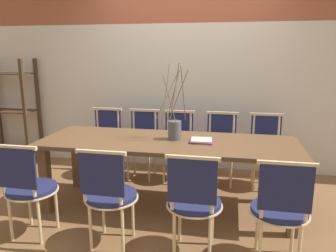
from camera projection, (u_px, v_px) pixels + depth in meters
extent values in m
plane|color=brown|center=(168.00, 207.00, 3.48)|extent=(16.00, 16.00, 0.00)
cube|color=beige|center=(187.00, 97.00, 4.56)|extent=(12.00, 0.06, 1.99)
cube|color=brown|center=(168.00, 142.00, 3.33)|extent=(2.60, 0.89, 0.04)
cube|color=brown|center=(46.00, 180.00, 3.31)|extent=(0.09, 0.09, 0.69)
cube|color=brown|center=(295.00, 200.00, 2.85)|extent=(0.09, 0.09, 0.69)
cube|color=brown|center=(77.00, 159.00, 3.96)|extent=(0.09, 0.09, 0.69)
cube|color=brown|center=(283.00, 173.00, 3.51)|extent=(0.09, 0.09, 0.69)
cylinder|color=#1E234C|center=(32.00, 188.00, 2.87)|extent=(0.42, 0.42, 0.04)
cylinder|color=beige|center=(32.00, 191.00, 2.87)|extent=(0.45, 0.45, 0.01)
cylinder|color=beige|center=(30.00, 204.00, 3.07)|extent=(0.03, 0.03, 0.42)
cylinder|color=beige|center=(56.00, 207.00, 3.02)|extent=(0.03, 0.03, 0.42)
cylinder|color=beige|center=(10.00, 218.00, 2.81)|extent=(0.03, 0.03, 0.42)
cylinder|color=beige|center=(39.00, 221.00, 2.76)|extent=(0.03, 0.03, 0.42)
cylinder|color=beige|center=(0.00, 169.00, 2.67)|extent=(0.03, 0.03, 0.42)
cylinder|color=beige|center=(33.00, 172.00, 2.62)|extent=(0.03, 0.03, 0.42)
cube|color=#1E234C|center=(15.00, 168.00, 2.63)|extent=(0.36, 0.02, 0.34)
cube|color=beige|center=(14.00, 147.00, 2.60)|extent=(0.40, 0.03, 0.03)
cylinder|color=#1E234C|center=(111.00, 195.00, 2.73)|extent=(0.42, 0.42, 0.04)
cylinder|color=beige|center=(112.00, 198.00, 2.73)|extent=(0.45, 0.45, 0.01)
cylinder|color=beige|center=(103.00, 211.00, 2.94)|extent=(0.03, 0.03, 0.42)
cylinder|color=beige|center=(133.00, 214.00, 2.88)|extent=(0.03, 0.03, 0.42)
cylinder|color=beige|center=(90.00, 227.00, 2.67)|extent=(0.03, 0.03, 0.42)
cylinder|color=beige|center=(123.00, 230.00, 2.62)|extent=(0.03, 0.03, 0.42)
cylinder|color=beige|center=(84.00, 176.00, 2.53)|extent=(0.03, 0.03, 0.42)
cylinder|color=beige|center=(120.00, 179.00, 2.48)|extent=(0.03, 0.03, 0.42)
cube|color=#1E234C|center=(101.00, 175.00, 2.50)|extent=(0.36, 0.02, 0.34)
cube|color=beige|center=(101.00, 152.00, 2.46)|extent=(0.40, 0.03, 0.03)
cylinder|color=#1E234C|center=(194.00, 202.00, 2.60)|extent=(0.42, 0.42, 0.04)
cylinder|color=beige|center=(194.00, 205.00, 2.60)|extent=(0.45, 0.45, 0.01)
cylinder|color=beige|center=(180.00, 219.00, 2.80)|extent=(0.03, 0.03, 0.42)
cylinder|color=beige|center=(212.00, 222.00, 2.75)|extent=(0.03, 0.03, 0.42)
cylinder|color=beige|center=(174.00, 236.00, 2.54)|extent=(0.03, 0.03, 0.42)
cylinder|color=beige|center=(210.00, 240.00, 2.49)|extent=(0.03, 0.03, 0.42)
cylinder|color=beige|center=(172.00, 182.00, 2.40)|extent=(0.03, 0.03, 0.42)
cylinder|color=beige|center=(213.00, 186.00, 2.34)|extent=(0.03, 0.03, 0.42)
cube|color=#1E234C|center=(192.00, 182.00, 2.36)|extent=(0.36, 0.02, 0.34)
cube|color=beige|center=(193.00, 158.00, 2.33)|extent=(0.40, 0.03, 0.03)
cylinder|color=#1E234C|center=(279.00, 210.00, 2.47)|extent=(0.42, 0.42, 0.04)
cylinder|color=beige|center=(279.00, 213.00, 2.48)|extent=(0.45, 0.45, 0.01)
cylinder|color=beige|center=(257.00, 226.00, 2.68)|extent=(0.03, 0.03, 0.42)
cylinder|color=beige|center=(293.00, 230.00, 2.63)|extent=(0.03, 0.03, 0.42)
cylinder|color=beige|center=(260.00, 245.00, 2.42)|extent=(0.03, 0.03, 0.42)
cylinder|color=beige|center=(299.00, 249.00, 2.36)|extent=(0.03, 0.03, 0.42)
cylinder|color=beige|center=(263.00, 189.00, 2.28)|extent=(0.03, 0.03, 0.42)
cylinder|color=beige|center=(308.00, 193.00, 2.22)|extent=(0.03, 0.03, 0.42)
cube|color=#1E234C|center=(286.00, 189.00, 2.24)|extent=(0.36, 0.02, 0.34)
cube|color=beige|center=(287.00, 164.00, 2.21)|extent=(0.40, 0.03, 0.03)
cylinder|color=#1E234C|center=(104.00, 143.00, 4.30)|extent=(0.42, 0.42, 0.04)
cylinder|color=beige|center=(104.00, 145.00, 4.31)|extent=(0.45, 0.45, 0.01)
cylinder|color=beige|center=(110.00, 164.00, 4.19)|extent=(0.03, 0.03, 0.42)
cylinder|color=beige|center=(90.00, 162.00, 4.24)|extent=(0.03, 0.03, 0.42)
cylinder|color=beige|center=(118.00, 157.00, 4.46)|extent=(0.03, 0.03, 0.42)
cylinder|color=beige|center=(99.00, 156.00, 4.51)|extent=(0.03, 0.03, 0.42)
cylinder|color=beige|center=(118.00, 124.00, 4.40)|extent=(0.03, 0.03, 0.42)
cylinder|color=beige|center=(98.00, 123.00, 4.45)|extent=(0.03, 0.03, 0.42)
cube|color=#1E234C|center=(108.00, 122.00, 4.42)|extent=(0.36, 0.02, 0.34)
cube|color=beige|center=(107.00, 109.00, 4.38)|extent=(0.40, 0.03, 0.03)
cylinder|color=#1E234C|center=(141.00, 145.00, 4.20)|extent=(0.42, 0.42, 0.04)
cylinder|color=beige|center=(141.00, 147.00, 4.21)|extent=(0.45, 0.45, 0.01)
cylinder|color=beige|center=(149.00, 166.00, 4.10)|extent=(0.03, 0.03, 0.42)
cylinder|color=beige|center=(128.00, 165.00, 4.15)|extent=(0.03, 0.03, 0.42)
cylinder|color=beige|center=(154.00, 160.00, 4.36)|extent=(0.03, 0.03, 0.42)
cylinder|color=beige|center=(134.00, 158.00, 4.41)|extent=(0.03, 0.03, 0.42)
cylinder|color=beige|center=(156.00, 125.00, 4.30)|extent=(0.03, 0.03, 0.42)
cylinder|color=beige|center=(134.00, 124.00, 4.36)|extent=(0.03, 0.03, 0.42)
cube|color=#1E234C|center=(145.00, 123.00, 4.33)|extent=(0.36, 0.02, 0.34)
cube|color=beige|center=(144.00, 110.00, 4.28)|extent=(0.40, 0.03, 0.03)
cylinder|color=#1E234C|center=(177.00, 147.00, 4.12)|extent=(0.42, 0.42, 0.04)
cylinder|color=beige|center=(177.00, 149.00, 4.12)|extent=(0.45, 0.45, 0.01)
cylinder|color=beige|center=(186.00, 169.00, 4.01)|extent=(0.03, 0.03, 0.42)
cylinder|color=beige|center=(164.00, 167.00, 4.06)|extent=(0.03, 0.03, 0.42)
cylinder|color=beige|center=(189.00, 162.00, 4.27)|extent=(0.03, 0.03, 0.42)
cylinder|color=beige|center=(168.00, 160.00, 4.32)|extent=(0.03, 0.03, 0.42)
cylinder|color=beige|center=(191.00, 127.00, 4.21)|extent=(0.03, 0.03, 0.42)
cylinder|color=beige|center=(168.00, 126.00, 4.27)|extent=(0.03, 0.03, 0.42)
cube|color=#1E234C|center=(179.00, 125.00, 4.24)|extent=(0.36, 0.02, 0.34)
cube|color=beige|center=(179.00, 111.00, 4.20)|extent=(0.40, 0.03, 0.03)
cylinder|color=#1E234C|center=(220.00, 150.00, 4.01)|extent=(0.42, 0.42, 0.04)
cylinder|color=beige|center=(220.00, 152.00, 4.02)|extent=(0.45, 0.45, 0.01)
cylinder|color=beige|center=(231.00, 172.00, 3.90)|extent=(0.03, 0.03, 0.42)
cylinder|color=beige|center=(208.00, 170.00, 3.96)|extent=(0.03, 0.03, 0.42)
cylinder|color=beige|center=(231.00, 164.00, 4.17)|extent=(0.03, 0.03, 0.42)
cylinder|color=beige|center=(209.00, 163.00, 4.22)|extent=(0.03, 0.03, 0.42)
cylinder|color=beige|center=(234.00, 129.00, 4.11)|extent=(0.03, 0.03, 0.42)
cylinder|color=beige|center=(210.00, 128.00, 4.16)|extent=(0.03, 0.03, 0.42)
cube|color=#1E234C|center=(222.00, 127.00, 4.14)|extent=(0.36, 0.02, 0.34)
cube|color=beige|center=(222.00, 113.00, 4.09)|extent=(0.40, 0.03, 0.03)
cylinder|color=#1E234C|center=(266.00, 152.00, 3.91)|extent=(0.42, 0.42, 0.04)
cylinder|color=beige|center=(266.00, 154.00, 3.92)|extent=(0.45, 0.45, 0.01)
cylinder|color=beige|center=(278.00, 175.00, 3.80)|extent=(0.03, 0.03, 0.42)
cylinder|color=beige|center=(254.00, 174.00, 3.85)|extent=(0.03, 0.03, 0.42)
cylinder|color=beige|center=(275.00, 167.00, 4.07)|extent=(0.03, 0.03, 0.42)
cylinder|color=beige|center=(253.00, 166.00, 4.12)|extent=(0.03, 0.03, 0.42)
cylinder|color=beige|center=(279.00, 131.00, 4.01)|extent=(0.03, 0.03, 0.42)
cylinder|color=beige|center=(254.00, 130.00, 4.06)|extent=(0.03, 0.03, 0.42)
cube|color=#1E234C|center=(266.00, 128.00, 4.03)|extent=(0.36, 0.02, 0.34)
cube|color=beige|center=(267.00, 114.00, 3.99)|extent=(0.40, 0.03, 0.03)
cylinder|color=#4C5156|center=(175.00, 130.00, 3.34)|extent=(0.14, 0.14, 0.19)
cylinder|color=brown|center=(175.00, 92.00, 3.30)|extent=(0.10, 0.03, 0.58)
cylinder|color=brown|center=(170.00, 99.00, 3.21)|extent=(0.16, 0.09, 0.46)
cylinder|color=brown|center=(166.00, 93.00, 3.29)|extent=(0.04, 0.19, 0.57)
cylinder|color=brown|center=(173.00, 95.00, 3.33)|extent=(0.12, 0.06, 0.51)
cylinder|color=brown|center=(178.00, 95.00, 3.36)|extent=(0.21, 0.05, 0.51)
cylinder|color=brown|center=(167.00, 95.00, 3.39)|extent=(0.22, 0.20, 0.50)
cylinder|color=brown|center=(183.00, 94.00, 3.23)|extent=(0.04, 0.18, 0.55)
cube|color=#842D8C|center=(202.00, 142.00, 3.24)|extent=(0.24, 0.18, 0.02)
cube|color=beige|center=(201.00, 140.00, 3.25)|extent=(0.22, 0.20, 0.01)
cube|color=#422D1E|center=(25.00, 114.00, 4.62)|extent=(0.04, 0.04, 1.52)
cube|color=#422D1E|center=(39.00, 110.00, 4.94)|extent=(0.04, 0.04, 1.52)
cube|color=#422D1E|center=(15.00, 148.00, 4.97)|extent=(0.70, 0.34, 0.02)
cube|color=#422D1E|center=(11.00, 111.00, 4.85)|extent=(0.70, 0.34, 0.02)
cube|color=#422D1E|center=(7.00, 73.00, 4.73)|extent=(0.70, 0.34, 0.02)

